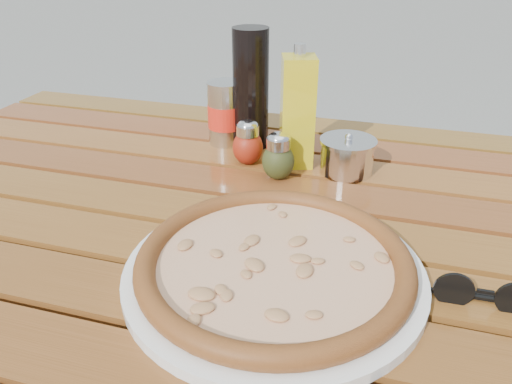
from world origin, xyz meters
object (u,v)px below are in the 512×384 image
(olive_oil_cruet, at_px, (297,112))
(pepper_shaker, at_px, (248,143))
(pizza, at_px, (274,262))
(dark_bottle, at_px, (251,89))
(table, at_px, (252,259))
(soda_can, at_px, (225,114))
(sunglasses, at_px, (484,295))
(oregano_shaker, at_px, (278,157))
(parmesan_tin, at_px, (347,155))
(plate, at_px, (274,272))

(olive_oil_cruet, bearing_deg, pepper_shaker, -165.07)
(pizza, bearing_deg, dark_bottle, 110.71)
(table, bearing_deg, dark_bottle, 107.21)
(soda_can, bearing_deg, pizza, -62.93)
(sunglasses, bearing_deg, oregano_shaker, 138.63)
(oregano_shaker, xyz_separation_m, dark_bottle, (-0.08, 0.12, 0.07))
(pizza, distance_m, olive_oil_cruet, 0.34)
(oregano_shaker, bearing_deg, pepper_shaker, 147.41)
(pepper_shaker, bearing_deg, oregano_shaker, -32.59)
(soda_can, xyz_separation_m, olive_oil_cruet, (0.15, -0.06, 0.04))
(olive_oil_cruet, xyz_separation_m, parmesan_tin, (0.09, -0.01, -0.07))
(table, xyz_separation_m, plate, (0.07, -0.13, 0.08))
(olive_oil_cruet, bearing_deg, table, -96.10)
(table, height_order, pepper_shaker, pepper_shaker)
(dark_bottle, relative_size, sunglasses, 2.00)
(soda_can, bearing_deg, dark_bottle, 1.90)
(soda_can, height_order, sunglasses, soda_can)
(dark_bottle, distance_m, sunglasses, 0.54)
(oregano_shaker, distance_m, dark_bottle, 0.17)
(plate, distance_m, dark_bottle, 0.43)
(plate, xyz_separation_m, parmesan_tin, (0.05, 0.32, 0.02))
(olive_oil_cruet, relative_size, sunglasses, 1.91)
(sunglasses, bearing_deg, dark_bottle, 134.23)
(soda_can, distance_m, sunglasses, 0.57)
(plate, bearing_deg, dark_bottle, 110.71)
(parmesan_tin, xyz_separation_m, sunglasses, (0.19, -0.30, -0.01))
(pepper_shaker, xyz_separation_m, sunglasses, (0.36, -0.29, -0.02))
(pepper_shaker, distance_m, parmesan_tin, 0.17)
(table, bearing_deg, pizza, -62.78)
(pepper_shaker, relative_size, olive_oil_cruet, 0.39)
(table, distance_m, soda_can, 0.32)
(oregano_shaker, bearing_deg, sunglasses, -39.86)
(table, height_order, oregano_shaker, oregano_shaker)
(pepper_shaker, bearing_deg, table, -70.87)
(dark_bottle, bearing_deg, pepper_shaker, -77.03)
(plate, height_order, oregano_shaker, oregano_shaker)
(plate, distance_m, pepper_shaker, 0.33)
(sunglasses, bearing_deg, plate, -177.80)
(oregano_shaker, height_order, parmesan_tin, oregano_shaker)
(plate, xyz_separation_m, sunglasses, (0.24, 0.02, 0.01))
(soda_can, distance_m, olive_oil_cruet, 0.17)
(pepper_shaker, bearing_deg, soda_can, 130.89)
(oregano_shaker, bearing_deg, olive_oil_cruet, 75.71)
(pizza, height_order, dark_bottle, dark_bottle)
(table, xyz_separation_m, parmesan_tin, (0.11, 0.19, 0.11))
(parmesan_tin, bearing_deg, olive_oil_cruet, 175.49)
(pepper_shaker, distance_m, sunglasses, 0.47)
(pizza, distance_m, dark_bottle, 0.42)
(plate, xyz_separation_m, dark_bottle, (-0.15, 0.39, 0.10))
(table, xyz_separation_m, oregano_shaker, (0.00, 0.13, 0.11))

